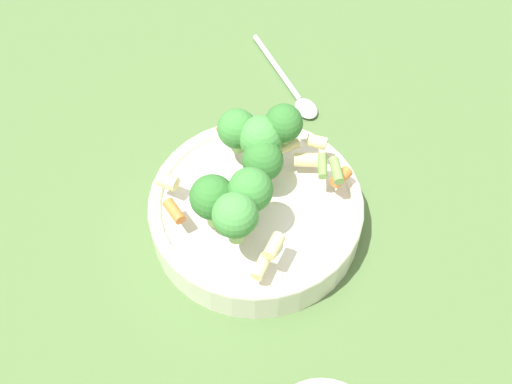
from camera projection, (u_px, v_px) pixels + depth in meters
The scene contains 4 objects.
ground_plane at pixel (256, 223), 0.65m from camera, with size 3.00×3.00×0.00m, color #4C6B38.
bowl at pixel (256, 210), 0.63m from camera, with size 0.22×0.22×0.05m.
pasta_salad at pixel (250, 167), 0.58m from camera, with size 0.16×0.17×0.08m.
spoon at pixel (294, 91), 0.76m from camera, with size 0.15×0.10×0.01m.
Camera 1 is at (0.20, -0.29, 0.55)m, focal length 42.00 mm.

